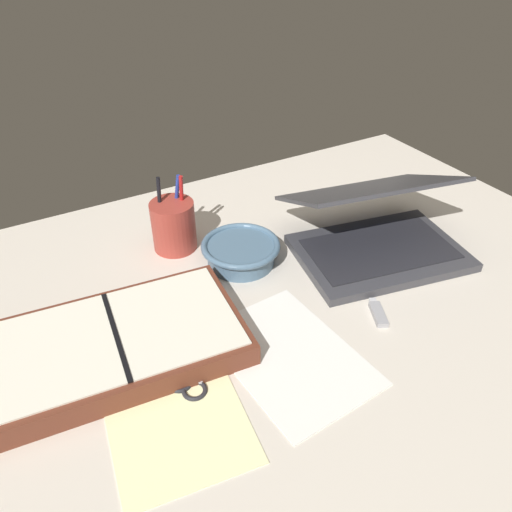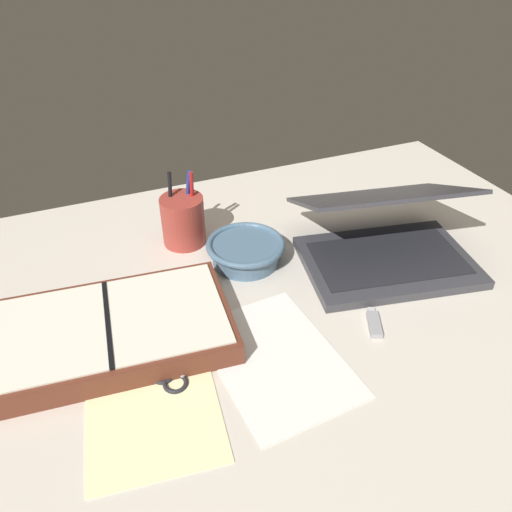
{
  "view_description": "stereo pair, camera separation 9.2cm",
  "coord_description": "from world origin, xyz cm",
  "px_view_note": "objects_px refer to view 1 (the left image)",
  "views": [
    {
      "loc": [
        -39.96,
        -60.58,
        62.48
      ],
      "look_at": [
        -3.08,
        4.19,
        9.0
      ],
      "focal_mm": 35.0,
      "sensor_mm": 36.0,
      "label": 1
    },
    {
      "loc": [
        -31.73,
        -64.62,
        62.48
      ],
      "look_at": [
        -3.08,
        4.19,
        9.0
      ],
      "focal_mm": 35.0,
      "sensor_mm": 36.0,
      "label": 2
    }
  ],
  "objects_px": {
    "laptop": "(375,230)",
    "pen_cup": "(174,225)",
    "bowl": "(241,251)",
    "scissors": "(194,379)",
    "planner": "(118,343)"
  },
  "relations": [
    {
      "from": "pen_cup",
      "to": "planner",
      "type": "bearing_deg",
      "value": -129.28
    },
    {
      "from": "laptop",
      "to": "bowl",
      "type": "relative_size",
      "value": 2.39
    },
    {
      "from": "pen_cup",
      "to": "scissors",
      "type": "bearing_deg",
      "value": -107.87
    },
    {
      "from": "bowl",
      "to": "planner",
      "type": "xyz_separation_m",
      "value": [
        -0.29,
        -0.12,
        -0.01
      ]
    },
    {
      "from": "laptop",
      "to": "scissors",
      "type": "relative_size",
      "value": 2.78
    },
    {
      "from": "bowl",
      "to": "laptop",
      "type": "bearing_deg",
      "value": -20.31
    },
    {
      "from": "pen_cup",
      "to": "scissors",
      "type": "xyz_separation_m",
      "value": [
        -0.11,
        -0.35,
        -0.05
      ]
    },
    {
      "from": "laptop",
      "to": "pen_cup",
      "type": "distance_m",
      "value": 0.42
    },
    {
      "from": "planner",
      "to": "bowl",
      "type": "bearing_deg",
      "value": 28.27
    },
    {
      "from": "bowl",
      "to": "pen_cup",
      "type": "bearing_deg",
      "value": 128.38
    },
    {
      "from": "pen_cup",
      "to": "scissors",
      "type": "relative_size",
      "value": 1.17
    },
    {
      "from": "planner",
      "to": "pen_cup",
      "type": "bearing_deg",
      "value": 56.23
    },
    {
      "from": "bowl",
      "to": "pen_cup",
      "type": "distance_m",
      "value": 0.15
    },
    {
      "from": "laptop",
      "to": "planner",
      "type": "height_order",
      "value": "laptop"
    },
    {
      "from": "scissors",
      "to": "laptop",
      "type": "bearing_deg",
      "value": -12.52
    }
  ]
}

